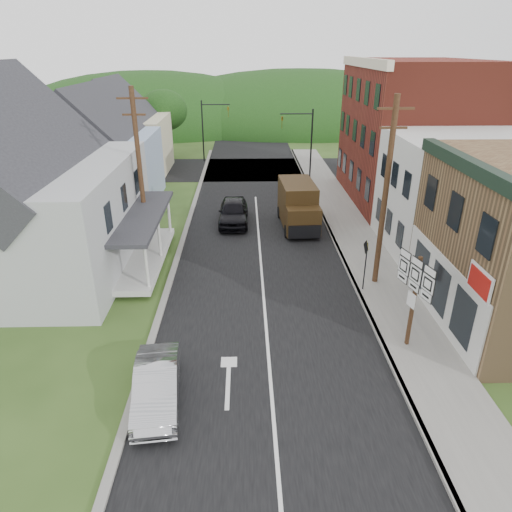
{
  "coord_description": "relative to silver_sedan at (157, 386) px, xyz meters",
  "views": [
    {
      "loc": [
        -0.84,
        -16.48,
        10.79
      ],
      "look_at": [
        -0.36,
        2.16,
        2.2
      ],
      "focal_mm": 32.0,
      "sensor_mm": 36.0,
      "label": 1
    }
  ],
  "objects": [
    {
      "name": "house_gray",
      "position": [
        -8.2,
        10.61,
        3.57
      ],
      "size": [
        10.2,
        12.24,
        8.35
      ],
      "color": "#ADB0B3",
      "rests_on": "ground"
    },
    {
      "name": "road",
      "position": [
        3.8,
        14.61,
        -0.66
      ],
      "size": [
        9.0,
        90.0,
        0.02
      ],
      "primitive_type": "cube",
      "color": "black",
      "rests_on": "ground"
    },
    {
      "name": "storefront_white",
      "position": [
        15.1,
        12.11,
        2.59
      ],
      "size": [
        8.0,
        7.0,
        6.5
      ],
      "primitive_type": "cube",
      "color": "silver",
      "rests_on": "ground"
    },
    {
      "name": "traffic_signal_left",
      "position": [
        -0.51,
        35.11,
        3.1
      ],
      "size": [
        2.87,
        0.2,
        6.0
      ],
      "color": "black",
      "rests_on": "ground"
    },
    {
      "name": "storefront_red",
      "position": [
        15.1,
        21.61,
        4.34
      ],
      "size": [
        8.0,
        12.0,
        10.0
      ],
      "primitive_type": "cube",
      "color": "maroon",
      "rests_on": "ground"
    },
    {
      "name": "route_sign_cluster",
      "position": [
        9.21,
        2.81,
        1.93
      ],
      "size": [
        0.62,
        2.1,
        3.77
      ],
      "rotation": [
        0.0,
        0.0,
        0.25
      ],
      "color": "#472D19",
      "rests_on": "sidewalk_right"
    },
    {
      "name": "utility_pole_left",
      "position": [
        -2.7,
        12.61,
        3.99
      ],
      "size": [
        1.6,
        0.26,
        9.0
      ],
      "color": "#472D19",
      "rests_on": "ground"
    },
    {
      "name": "sidewalk_right",
      "position": [
        9.7,
        12.61,
        -0.59
      ],
      "size": [
        2.8,
        55.0,
        0.15
      ],
      "primitive_type": "cube",
      "color": "slate",
      "rests_on": "ground"
    },
    {
      "name": "curb_left",
      "position": [
        -0.85,
        12.61,
        -0.6
      ],
      "size": [
        0.3,
        55.0,
        0.12
      ],
      "primitive_type": "cube",
      "color": "slate",
      "rests_on": "ground"
    },
    {
      "name": "ground",
      "position": [
        3.8,
        4.61,
        -0.66
      ],
      "size": [
        120.0,
        120.0,
        0.0
      ],
      "primitive_type": "plane",
      "color": "#2D4719",
      "rests_on": "ground"
    },
    {
      "name": "traffic_signal_right",
      "position": [
        8.1,
        28.11,
        3.1
      ],
      "size": [
        2.87,
        0.2,
        6.0
      ],
      "color": "black",
      "rests_on": "ground"
    },
    {
      "name": "house_cream",
      "position": [
        -7.7,
        30.61,
        3.03
      ],
      "size": [
        7.14,
        8.16,
        7.28
      ],
      "color": "beige",
      "rests_on": "ground"
    },
    {
      "name": "cross_road",
      "position": [
        3.8,
        31.61,
        -0.66
      ],
      "size": [
        60.0,
        9.0,
        0.02
      ],
      "primitive_type": "cube",
      "color": "black",
      "rests_on": "ground"
    },
    {
      "name": "warning_sign",
      "position": [
        8.57,
        7.29,
        1.13
      ],
      "size": [
        0.12,
        0.71,
        2.56
      ],
      "rotation": [
        0.0,
        0.0,
        0.06
      ],
      "color": "black",
      "rests_on": "sidewalk_right"
    },
    {
      "name": "delivery_van",
      "position": [
        6.39,
        16.08,
        0.79
      ],
      "size": [
        2.36,
        5.24,
        2.87
      ],
      "rotation": [
        0.0,
        0.0,
        0.05
      ],
      "color": "#32210E",
      "rests_on": "ground"
    },
    {
      "name": "tree_left_c",
      "position": [
        -15.2,
        24.61,
        5.27
      ],
      "size": [
        5.8,
        5.8,
        8.41
      ],
      "color": "#382616",
      "rests_on": "ground"
    },
    {
      "name": "dark_sedan",
      "position": [
        2.19,
        16.86,
        0.14
      ],
      "size": [
        1.94,
        4.75,
        1.61
      ],
      "primitive_type": "imported",
      "rotation": [
        0.0,
        0.0,
        -0.01
      ],
      "color": "black",
      "rests_on": "ground"
    },
    {
      "name": "utility_pole_right",
      "position": [
        9.4,
        8.11,
        3.99
      ],
      "size": [
        1.6,
        0.26,
        9.0
      ],
      "color": "#472D19",
      "rests_on": "ground"
    },
    {
      "name": "forested_ridge",
      "position": [
        3.8,
        59.61,
        -0.66
      ],
      "size": [
        90.0,
        30.0,
        16.0
      ],
      "primitive_type": "ellipsoid",
      "color": "black",
      "rests_on": "ground"
    },
    {
      "name": "house_blue",
      "position": [
        -7.2,
        21.61,
        3.03
      ],
      "size": [
        7.14,
        8.16,
        7.28
      ],
      "color": "#94A7CA",
      "rests_on": "ground"
    },
    {
      "name": "curb_right",
      "position": [
        8.35,
        12.61,
        -0.59
      ],
      "size": [
        0.2,
        55.0,
        0.15
      ],
      "primitive_type": "cube",
      "color": "slate",
      "rests_on": "ground"
    },
    {
      "name": "silver_sedan",
      "position": [
        0.0,
        0.0,
        0.0
      ],
      "size": [
        1.84,
        4.15,
        1.32
      ],
      "primitive_type": "imported",
      "rotation": [
        0.0,
        0.0,
        0.11
      ],
      "color": "#AAAAAF",
      "rests_on": "ground"
    },
    {
      "name": "tree_left_d",
      "position": [
        -5.2,
        36.61,
        4.22
      ],
      "size": [
        4.8,
        4.8,
        6.94
      ],
      "color": "#382616",
      "rests_on": "ground"
    }
  ]
}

